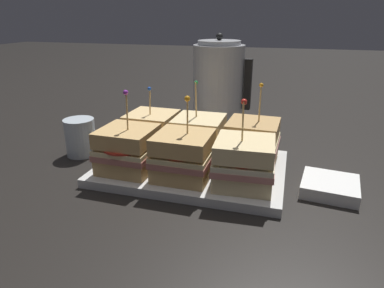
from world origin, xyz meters
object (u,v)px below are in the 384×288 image
(serving_platter, at_px, (192,168))
(sandwich_back_center, at_px, (198,136))
(napkin_stack, at_px, (330,186))
(sandwich_front_right, at_px, (244,163))
(sandwich_back_left, at_px, (152,132))
(sandwich_front_center, at_px, (184,156))
(sandwich_front_left, at_px, (128,149))
(drinking_glass, at_px, (80,137))
(sandwich_back_right, at_px, (252,141))
(kettle_steel, at_px, (218,86))

(serving_platter, height_order, sandwich_back_center, sandwich_back_center)
(napkin_stack, bearing_deg, sandwich_front_right, -163.25)
(sandwich_back_left, relative_size, sandwich_back_center, 0.90)
(sandwich_front_right, bearing_deg, serving_platter, 152.89)
(sandwich_front_center, bearing_deg, sandwich_back_center, 91.28)
(sandwich_front_left, relative_size, sandwich_back_center, 0.99)
(sandwich_front_left, height_order, sandwich_back_left, sandwich_front_left)
(sandwich_front_center, xyz_separation_m, sandwich_back_left, (-0.11, 0.12, -0.00))
(drinking_glass, bearing_deg, sandwich_back_center, 7.13)
(serving_platter, bearing_deg, napkin_stack, -2.58)
(sandwich_front_right, xyz_separation_m, drinking_glass, (-0.40, 0.08, -0.02))
(sandwich_front_left, relative_size, sandwich_back_left, 1.11)
(sandwich_back_right, height_order, drinking_glass, sandwich_back_right)
(serving_platter, xyz_separation_m, sandwich_front_left, (-0.12, -0.06, 0.05))
(sandwich_front_right, height_order, napkin_stack, sandwich_front_right)
(sandwich_front_right, xyz_separation_m, sandwich_back_right, (0.00, 0.12, -0.00))
(napkin_stack, bearing_deg, sandwich_back_right, 155.77)
(sandwich_back_center, bearing_deg, serving_platter, -87.74)
(sandwich_front_center, relative_size, kettle_steel, 0.60)
(sandwich_front_center, distance_m, sandwich_back_center, 0.12)
(sandwich_front_left, relative_size, kettle_steel, 0.62)
(serving_platter, height_order, sandwich_front_center, sandwich_front_center)
(sandwich_front_center, distance_m, sandwich_back_left, 0.16)
(sandwich_front_left, xyz_separation_m, sandwich_back_left, (0.00, 0.12, -0.00))
(sandwich_back_left, distance_m, sandwich_back_right, 0.23)
(sandwich_front_right, bearing_deg, sandwich_back_left, 152.80)
(sandwich_back_center, bearing_deg, sandwich_front_center, -88.72)
(sandwich_front_right, relative_size, sandwich_back_center, 0.98)
(serving_platter, xyz_separation_m, sandwich_back_left, (-0.11, 0.06, 0.05))
(sandwich_back_left, bearing_deg, napkin_stack, -10.33)
(sandwich_front_right, distance_m, sandwich_back_center, 0.17)
(sandwich_front_left, relative_size, sandwich_back_right, 0.98)
(sandwich_back_left, height_order, drinking_glass, sandwich_back_left)
(sandwich_back_left, bearing_deg, kettle_steel, 70.54)
(sandwich_back_right, bearing_deg, napkin_stack, -24.23)
(sandwich_back_right, distance_m, kettle_steel, 0.31)
(serving_platter, bearing_deg, sandwich_front_center, -89.62)
(sandwich_front_left, distance_m, sandwich_back_right, 0.26)
(serving_platter, xyz_separation_m, sandwich_back_center, (-0.00, 0.06, 0.05))
(sandwich_front_center, bearing_deg, kettle_steel, 92.46)
(sandwich_front_center, bearing_deg, serving_platter, 90.38)
(serving_platter, relative_size, napkin_stack, 3.42)
(sandwich_front_right, relative_size, sandwich_back_left, 1.10)
(sandwich_back_center, distance_m, napkin_stack, 0.29)
(kettle_steel, bearing_deg, serving_platter, -87.16)
(sandwich_front_left, bearing_deg, sandwich_back_left, 88.13)
(napkin_stack, bearing_deg, sandwich_back_center, 166.33)
(kettle_steel, bearing_deg, drinking_glass, -130.34)
(sandwich_back_right, xyz_separation_m, napkin_stack, (0.16, -0.07, -0.05))
(sandwich_back_center, height_order, drinking_glass, sandwich_back_center)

